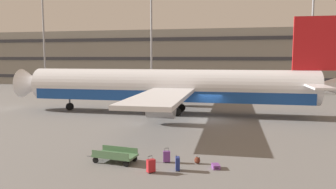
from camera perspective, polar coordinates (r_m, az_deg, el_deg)
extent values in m
plane|color=slate|center=(34.48, 7.14, -4.30)|extent=(600.00, 600.00, 0.00)
cube|color=gray|center=(77.81, 10.48, 6.15)|extent=(145.40, 18.34, 12.31)
cube|color=#2D2D33|center=(68.69, 10.08, 2.71)|extent=(143.95, 0.24, 0.70)
cube|color=#2D2D33|center=(68.56, 10.15, 6.13)|extent=(143.95, 0.24, 0.70)
cube|color=#2D2D33|center=(68.66, 10.22, 9.56)|extent=(143.95, 0.24, 0.70)
cylinder|color=silver|center=(37.39, 0.06, 1.54)|extent=(32.25, 4.68, 3.69)
cube|color=#19479E|center=(37.49, 0.06, 0.00)|extent=(30.97, 4.56, 1.18)
cone|color=silver|center=(43.98, -22.37, 1.79)|extent=(3.06, 3.60, 3.51)
cone|color=silver|center=(38.08, 26.67, 1.36)|extent=(4.52, 3.09, 2.95)
cube|color=red|center=(37.53, 24.19, 8.06)|extent=(4.44, 0.50, 5.54)
cube|color=silver|center=(34.10, 24.54, 1.27)|extent=(1.97, 5.59, 0.20)
cube|color=silver|center=(40.94, 22.28, 2.14)|extent=(1.97, 5.59, 0.20)
cube|color=silver|center=(28.84, -1.26, -0.47)|extent=(4.81, 13.63, 0.36)
cube|color=silver|center=(45.71, 3.36, 2.07)|extent=(4.81, 13.63, 0.36)
cylinder|color=#9E9EA3|center=(31.48, -1.20, -2.30)|extent=(2.70, 2.11, 2.03)
cylinder|color=#9E9EA3|center=(43.51, 2.27, 0.12)|extent=(2.70, 2.11, 2.03)
cylinder|color=black|center=(41.80, -16.62, -2.01)|extent=(0.91, 0.38, 0.90)
cylinder|color=slate|center=(41.71, -16.65, -1.09)|extent=(0.20, 0.20, 1.36)
cylinder|color=black|center=(35.97, 1.60, -3.08)|extent=(0.91, 0.38, 0.90)
cylinder|color=slate|center=(35.87, 1.60, -2.01)|extent=(0.20, 0.20, 1.36)
cylinder|color=black|center=(39.04, 2.36, -2.33)|extent=(0.91, 0.38, 0.90)
cylinder|color=slate|center=(38.94, 2.36, -1.34)|extent=(0.20, 0.20, 1.36)
cylinder|color=gray|center=(74.07, -20.73, 10.63)|extent=(0.36, 0.36, 24.70)
cylinder|color=gray|center=(64.39, -2.90, 11.84)|extent=(0.36, 0.36, 24.94)
cylinder|color=gray|center=(62.83, 23.59, 8.72)|extent=(0.36, 0.36, 18.97)
cube|color=navy|center=(19.07, 1.68, -11.83)|extent=(0.33, 0.47, 0.73)
cylinder|color=#333338|center=(19.06, 1.45, -10.55)|extent=(0.02, 0.02, 0.09)
cylinder|color=#333338|center=(18.83, 1.49, -10.76)|extent=(0.02, 0.02, 0.09)
cube|color=black|center=(18.93, 1.47, -10.53)|extent=(0.08, 0.23, 0.02)
cylinder|color=black|center=(19.37, 1.92, -12.76)|extent=(0.05, 0.03, 0.05)
cylinder|color=black|center=(19.04, 1.99, -13.10)|extent=(0.05, 0.03, 0.05)
cylinder|color=black|center=(19.35, 1.36, -12.77)|extent=(0.05, 0.03, 0.05)
cylinder|color=black|center=(19.03, 1.42, -13.11)|extent=(0.05, 0.03, 0.05)
cube|color=#B21E23|center=(18.77, -2.97, -12.18)|extent=(0.52, 0.51, 0.70)
cylinder|color=#333338|center=(18.76, -2.75, -10.79)|extent=(0.02, 0.02, 0.17)
cylinder|color=#333338|center=(18.65, -3.44, -10.90)|extent=(0.02, 0.02, 0.17)
cube|color=black|center=(18.68, -3.10, -10.59)|extent=(0.20, 0.19, 0.02)
cylinder|color=black|center=(18.88, -2.31, -13.28)|extent=(0.05, 0.05, 0.05)
cylinder|color=black|center=(18.73, -3.31, -13.45)|extent=(0.05, 0.05, 0.05)
cylinder|color=black|center=(19.06, -2.62, -13.08)|extent=(0.05, 0.05, 0.05)
cylinder|color=black|center=(18.91, -3.62, -13.26)|extent=(0.05, 0.05, 0.05)
cube|color=#72388C|center=(20.48, -0.24, -10.65)|extent=(0.48, 0.36, 0.65)
cylinder|color=#333338|center=(20.28, -0.56, -9.55)|extent=(0.02, 0.02, 0.21)
cylinder|color=#333338|center=(20.29, 0.11, -9.54)|extent=(0.02, 0.02, 0.21)
cube|color=black|center=(20.25, -0.23, -9.26)|extent=(0.23, 0.09, 0.02)
cylinder|color=black|center=(20.67, -0.74, -11.51)|extent=(0.03, 0.05, 0.05)
cylinder|color=black|center=(20.69, 0.22, -11.49)|extent=(0.03, 0.05, 0.05)
cylinder|color=black|center=(20.48, -0.71, -11.68)|extent=(0.03, 0.05, 0.05)
cylinder|color=black|center=(20.50, 0.26, -11.66)|extent=(0.03, 0.05, 0.05)
cube|color=#72388C|center=(19.69, 8.27, -12.20)|extent=(0.57, 0.70, 0.25)
cube|color=black|center=(19.39, 8.49, -12.50)|extent=(0.20, 0.09, 0.02)
ellipsoid|color=#592619|center=(20.37, 5.08, -11.27)|extent=(0.42, 0.33, 0.41)
ellipsoid|color=#592619|center=(20.29, 4.96, -11.53)|extent=(0.28, 0.17, 0.19)
torus|color=black|center=(20.34, 5.12, -10.67)|extent=(0.08, 0.03, 0.08)
cube|color=black|center=(20.43, 5.47, -11.22)|extent=(0.04, 0.03, 0.35)
cube|color=black|center=(20.50, 4.92, -11.15)|extent=(0.04, 0.03, 0.35)
cube|color=#4C724C|center=(20.76, -9.14, -10.37)|extent=(2.74, 1.60, 0.12)
cylinder|color=#4C4C51|center=(21.65, -13.03, -10.41)|extent=(0.70, 0.13, 0.05)
cube|color=#4C724C|center=(20.19, -10.01, -10.28)|extent=(2.46, 0.33, 0.40)
cube|color=#4C724C|center=(21.22, -8.34, -9.42)|extent=(2.46, 0.33, 0.40)
cylinder|color=black|center=(20.89, -12.42, -11.02)|extent=(0.37, 0.14, 0.36)
cylinder|color=black|center=(21.79, -10.86, -10.25)|extent=(0.37, 0.14, 0.36)
cylinder|color=black|center=(19.90, -7.23, -11.81)|extent=(0.37, 0.14, 0.36)
cylinder|color=black|center=(20.84, -5.83, -10.94)|extent=(0.37, 0.14, 0.36)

